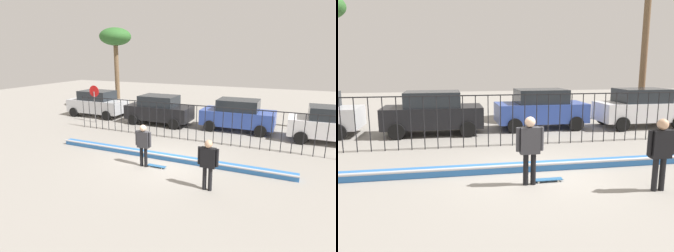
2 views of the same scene
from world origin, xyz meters
TOP-DOWN VIEW (x-y plane):
  - ground_plane at (0.00, 0.00)m, footprint 60.00×60.00m
  - bowl_coping_ledge at (0.00, 0.47)m, footprint 11.00×0.41m
  - perimeter_fence at (0.00, 3.52)m, footprint 14.04×0.04m
  - skateboarder at (-0.40, -0.64)m, footprint 0.72×0.27m
  - skateboard at (0.13, -0.53)m, footprint 0.80×0.20m
  - camera_operator at (2.60, -1.60)m, footprint 0.72×0.27m
  - parked_car_black at (-3.04, 6.27)m, footprint 4.30×2.12m
  - parked_car_blue at (2.02, 6.71)m, footprint 4.30×2.12m
  - parked_car_white at (6.99, 6.21)m, footprint 4.30×2.12m

SIDE VIEW (x-z plane):
  - ground_plane at x=0.00m, z-range 0.00..0.00m
  - skateboard at x=0.13m, z-range 0.02..0.10m
  - bowl_coping_ledge at x=0.00m, z-range -0.01..0.25m
  - parked_car_black at x=-3.04m, z-range 0.02..1.92m
  - parked_car_blue at x=2.02m, z-range 0.02..1.92m
  - parked_car_white at x=6.99m, z-range 0.02..1.92m
  - skateboarder at x=-0.40m, z-range 0.18..1.95m
  - camera_operator at x=2.60m, z-range 0.18..1.97m
  - perimeter_fence at x=0.00m, z-range 0.21..2.18m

